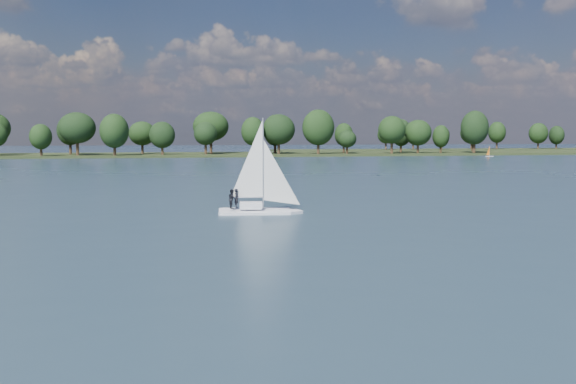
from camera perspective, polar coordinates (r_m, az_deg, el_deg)
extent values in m
plane|color=#233342|center=(113.91, -9.81, 1.45)|extent=(700.00, 700.00, 0.00)
cube|color=black|center=(225.74, -11.14, 3.17)|extent=(660.00, 40.00, 1.50)
cube|color=black|center=(319.66, 18.71, 3.53)|extent=(220.00, 30.00, 1.40)
cube|color=white|center=(57.42, -2.81, -1.97)|extent=(7.02, 2.84, 0.80)
cube|color=white|center=(57.33, -2.82, -1.18)|extent=(2.15, 1.47, 0.50)
cylinder|color=#BABAC1|center=(57.04, -2.83, 2.58)|extent=(0.12, 0.12, 8.02)
imported|color=black|center=(57.36, -4.59, -0.57)|extent=(0.49, 0.68, 1.73)
imported|color=black|center=(56.90, -4.98, -0.62)|extent=(0.74, 0.91, 1.73)
cube|color=silver|center=(224.12, 17.47, 3.02)|extent=(2.61, 1.35, 0.40)
cylinder|color=silver|center=(224.07, 17.49, 3.54)|extent=(0.07, 0.07, 3.56)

